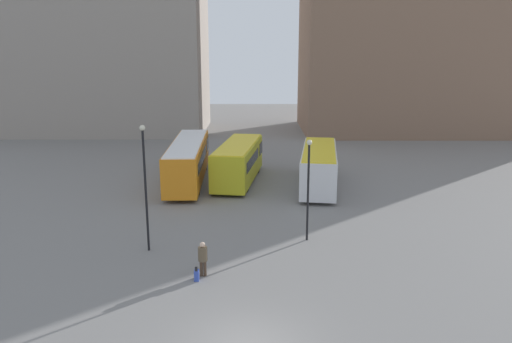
{
  "coord_description": "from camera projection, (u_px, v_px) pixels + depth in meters",
  "views": [
    {
      "loc": [
        0.3,
        -15.41,
        10.1
      ],
      "look_at": [
        0.28,
        16.09,
        2.38
      ],
      "focal_mm": 35.0,
      "sensor_mm": 36.0,
      "label": 1
    }
  ],
  "objects": [
    {
      "name": "bus_0",
      "position": [
        188.0,
        160.0,
        38.99
      ],
      "size": [
        2.79,
        12.4,
        3.16
      ],
      "rotation": [
        0.0,
        0.0,
        1.6
      ],
      "color": "orange",
      "rests_on": "ground_plane"
    },
    {
      "name": "lamp_post_1",
      "position": [
        308.0,
        182.0,
        26.42
      ],
      "size": [
        0.28,
        0.28,
        5.54
      ],
      "color": "black",
      "rests_on": "ground_plane"
    },
    {
      "name": "lamp_post_0",
      "position": [
        145.0,
        180.0,
        24.9
      ],
      "size": [
        0.28,
        0.28,
        6.53
      ],
      "color": "black",
      "rests_on": "ground_plane"
    },
    {
      "name": "traveler",
      "position": [
        203.0,
        256.0,
        22.64
      ],
      "size": [
        0.43,
        0.43,
        1.65
      ],
      "rotation": [
        0.0,
        0.0,
        1.58
      ],
      "color": "#4C3828",
      "rests_on": "ground_plane"
    },
    {
      "name": "bus_1",
      "position": [
        239.0,
        161.0,
        39.0
      ],
      "size": [
        3.85,
        9.74,
        3.02
      ],
      "rotation": [
        0.0,
        0.0,
        1.43
      ],
      "color": "gold",
      "rests_on": "ground_plane"
    },
    {
      "name": "bus_2",
      "position": [
        319.0,
        166.0,
        37.41
      ],
      "size": [
        3.79,
        10.09,
        2.96
      ],
      "rotation": [
        0.0,
        0.0,
        1.44
      ],
      "color": "silver",
      "rests_on": "ground_plane"
    },
    {
      "name": "suitcase",
      "position": [
        197.0,
        275.0,
        22.37
      ],
      "size": [
        0.22,
        0.31,
        0.71
      ],
      "rotation": [
        0.0,
        0.0,
        1.58
      ],
      "color": "#334CB2",
      "rests_on": "ground_plane"
    }
  ]
}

